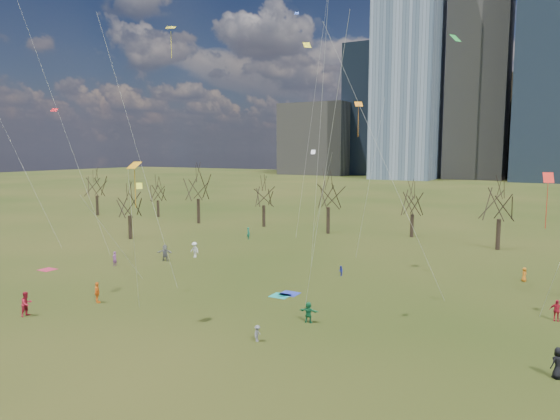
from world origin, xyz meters
The scene contains 19 objects.
ground centered at (0.00, 0.00, 0.00)m, with size 500.00×500.00×0.00m, color black.
downtown_skyline centered at (-2.43, 210.64, 39.01)m, with size 212.50×78.00×118.00m.
bare_tree_row centered at (-0.09, 37.22, 6.12)m, with size 113.04×29.80×9.50m.
blanket_teal centered at (2.37, 7.72, 0.01)m, with size 1.60×1.50×0.03m, color teal.
blanket_navy centered at (2.78, 8.70, 0.01)m, with size 1.60×1.50×0.03m, color #2332A4.
blanket_crimson centered at (-24.04, 4.15, 0.01)m, with size 1.60×1.50×0.03m, color #B02342.
person_2 centered at (-12.23, -6.29, 0.96)m, with size 0.93×0.73×1.92m, color #B0192F.
person_3 centered at (6.05, -2.15, 0.56)m, with size 0.72×0.42×1.12m, color slate.
person_4 centered at (-10.08, -1.37, 0.88)m, with size 1.03×0.43×1.77m, color orange.
person_5 centered at (7.45, 2.81, 0.79)m, with size 1.46×0.46×1.57m, color #186D3F.
person_6 centered at (23.63, 1.33, 0.90)m, with size 0.88×0.57×1.80m, color black.
person_7 centered at (-19.16, 8.96, 0.80)m, with size 0.58×0.38×1.60m, color #8E4992.
person_8 centered at (4.41, 16.77, 0.52)m, with size 0.51×0.40×1.05m, color #2931B3.
person_9 centered at (-14.16, 16.65, 0.92)m, with size 1.19×0.68×1.84m, color silver.
person_10 centered at (23.55, 12.07, 0.80)m, with size 0.94×0.39×1.61m, color red.
person_11 centered at (-15.89, 13.43, 0.96)m, with size 1.78×0.57×1.91m, color slate.
person_12 centered at (20.83, 23.38, 0.69)m, with size 0.68×0.44×1.39m, color orange.
person_13 centered at (-15.03, 29.98, 0.86)m, with size 0.62×0.41×1.71m, color #19735A.
kites_airborne centered at (3.15, 9.14, 13.69)m, with size 58.19×38.69×30.46m.
Camera 1 is at (22.79, -29.48, 12.74)m, focal length 32.00 mm.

